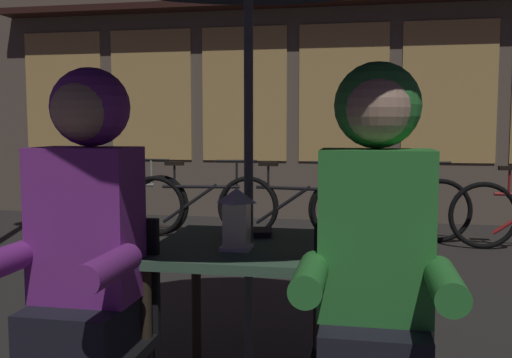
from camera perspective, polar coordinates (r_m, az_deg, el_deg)
The scene contains 11 objects.
cafe_table at distance 2.30m, azimuth -0.72°, elevation -8.86°, with size 0.72×0.72×0.74m.
lantern at distance 2.15m, azimuth -1.92°, elevation -3.82°, with size 0.11×0.11×0.23m.
chair_left at distance 2.16m, azimuth -15.75°, elevation -14.15°, with size 0.40×0.40×0.87m.
chair_right at distance 1.95m, azimuth 11.50°, elevation -16.19°, with size 0.40×0.40×0.87m.
person_left_hooded at distance 2.02m, azimuth -16.73°, elevation -5.05°, with size 0.45×0.56×1.40m.
person_right_hooded at distance 1.80m, azimuth 11.73°, elevation -6.21°, with size 0.45×0.56×1.40m.
bicycle_nearest at distance 6.70m, azimuth -13.18°, elevation -2.15°, with size 1.67×0.30×0.84m.
bicycle_second at distance 6.25m, azimuth -5.49°, elevation -2.57°, with size 1.67×0.27×0.84m.
bicycle_third at distance 6.07m, azimuth 3.75°, elevation -2.79°, with size 1.67×0.30×0.84m.
bicycle_fourth at distance 6.11m, azimuth 13.06°, elevation -2.86°, with size 1.67×0.24×0.84m.
book at distance 2.45m, azimuth -0.79°, elevation -5.28°, with size 0.20×0.14×0.02m, color black.
Camera 1 is at (0.44, -2.19, 1.20)m, focal length 40.42 mm.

